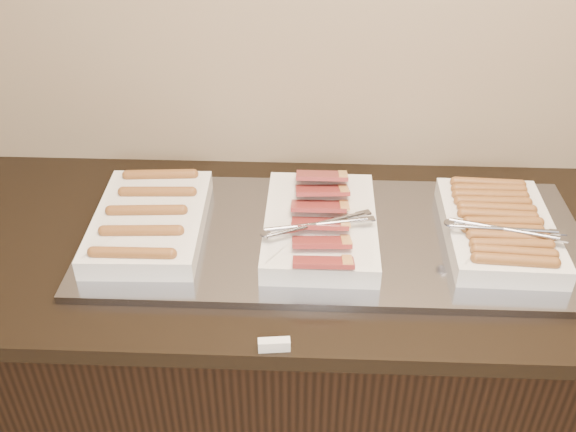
{
  "coord_description": "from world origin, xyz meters",
  "views": [
    {
      "loc": [
        -0.04,
        0.89,
        1.85
      ],
      "look_at": [
        -0.09,
        2.13,
        0.97
      ],
      "focal_mm": 40.0,
      "sensor_mm": 36.0,
      "label": 1
    }
  ],
  "objects_px": {
    "dish_left": "(150,220)",
    "dish_center": "(320,224)",
    "warming_tray": "(334,237)",
    "dish_right": "(499,227)",
    "counter": "(319,366)"
  },
  "relations": [
    {
      "from": "dish_left",
      "to": "dish_right",
      "type": "xyz_separation_m",
      "value": [
        0.83,
        -0.0,
        0.01
      ]
    },
    {
      "from": "counter",
      "to": "dish_left",
      "type": "xyz_separation_m",
      "value": [
        -0.42,
        0.0,
        0.5
      ]
    },
    {
      "from": "counter",
      "to": "dish_right",
      "type": "bearing_deg",
      "value": -0.48
    },
    {
      "from": "dish_center",
      "to": "dish_right",
      "type": "xyz_separation_m",
      "value": [
        0.42,
        0.0,
        0.0
      ]
    },
    {
      "from": "counter",
      "to": "dish_center",
      "type": "xyz_separation_m",
      "value": [
        -0.01,
        -0.0,
        0.5
      ]
    },
    {
      "from": "warming_tray",
      "to": "dish_center",
      "type": "distance_m",
      "value": 0.05
    },
    {
      "from": "counter",
      "to": "dish_right",
      "type": "height_order",
      "value": "dish_right"
    },
    {
      "from": "dish_left",
      "to": "counter",
      "type": "bearing_deg",
      "value": -1.58
    },
    {
      "from": "warming_tray",
      "to": "dish_center",
      "type": "xyz_separation_m",
      "value": [
        -0.03,
        -0.0,
        0.04
      ]
    },
    {
      "from": "warming_tray",
      "to": "dish_right",
      "type": "distance_m",
      "value": 0.39
    },
    {
      "from": "dish_left",
      "to": "dish_center",
      "type": "bearing_deg",
      "value": -2.06
    },
    {
      "from": "dish_left",
      "to": "dish_center",
      "type": "relative_size",
      "value": 0.95
    },
    {
      "from": "dish_left",
      "to": "dish_center",
      "type": "xyz_separation_m",
      "value": [
        0.41,
        -0.0,
        0.0
      ]
    },
    {
      "from": "dish_right",
      "to": "warming_tray",
      "type": "bearing_deg",
      "value": -179.33
    },
    {
      "from": "warming_tray",
      "to": "dish_left",
      "type": "relative_size",
      "value": 3.05
    }
  ]
}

